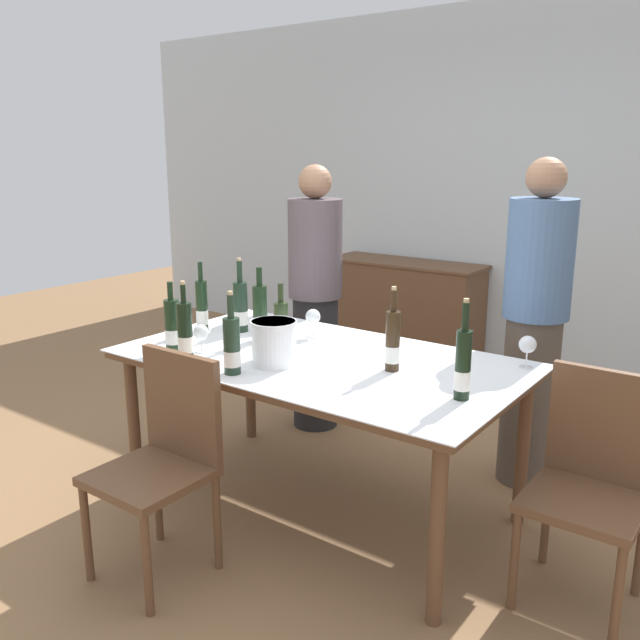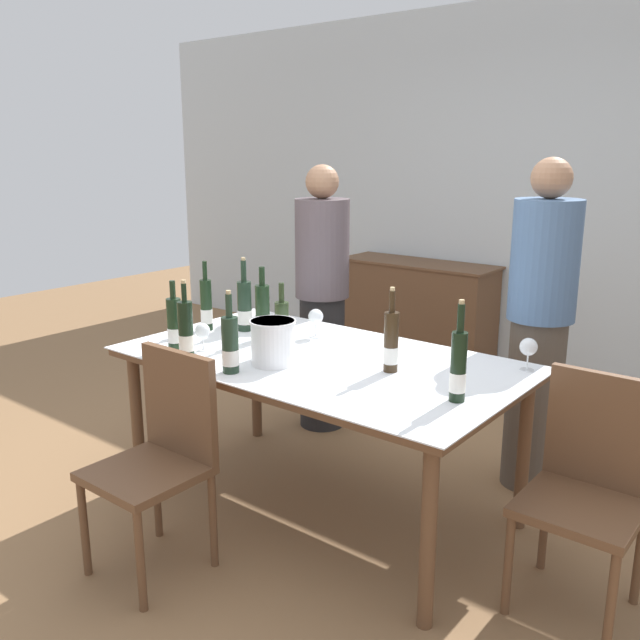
{
  "view_description": "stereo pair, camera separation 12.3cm",
  "coord_description": "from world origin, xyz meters",
  "px_view_note": "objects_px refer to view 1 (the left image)",
  "views": [
    {
      "loc": [
        1.78,
        -2.45,
        1.72
      ],
      "look_at": [
        0.0,
        0.0,
        0.95
      ],
      "focal_mm": 38.0,
      "sensor_mm": 36.0,
      "label": 1
    },
    {
      "loc": [
        1.88,
        -2.37,
        1.72
      ],
      "look_at": [
        0.0,
        0.0,
        0.95
      ],
      "focal_mm": 38.0,
      "sensor_mm": 36.0,
      "label": 2
    }
  ],
  "objects_px": {
    "wine_bottle_0": "(232,347)",
    "wine_bottle_6": "(202,307)",
    "sideboard_cabinet": "(404,310)",
    "chair_near_front": "(165,450)",
    "dining_table": "(320,371)",
    "chair_right_end": "(592,473)",
    "wine_bottle_1": "(463,365)",
    "wine_bottle_7": "(185,333)",
    "wine_bottle_3": "(393,342)",
    "wine_glass_1": "(528,345)",
    "wine_bottle_2": "(281,328)",
    "person_guest_left": "(534,327)",
    "ice_bucket": "(274,342)",
    "person_host": "(315,300)",
    "wine_bottle_8": "(172,326)",
    "wine_glass_0": "(201,333)",
    "wine_bottle_4": "(260,314)",
    "wine_bottle_5": "(241,307)",
    "wine_glass_2": "(313,318)"
  },
  "relations": [
    {
      "from": "wine_bottle_0",
      "to": "wine_bottle_6",
      "type": "xyz_separation_m",
      "value": [
        -0.62,
        0.42,
        0.01
      ]
    },
    {
      "from": "sideboard_cabinet",
      "to": "wine_bottle_8",
      "type": "distance_m",
      "value": 2.8
    },
    {
      "from": "wine_bottle_6",
      "to": "chair_right_end",
      "type": "xyz_separation_m",
      "value": [
        2.02,
        0.08,
        -0.39
      ]
    },
    {
      "from": "wine_bottle_5",
      "to": "ice_bucket",
      "type": "bearing_deg",
      "value": -33.58
    },
    {
      "from": "ice_bucket",
      "to": "wine_glass_0",
      "type": "bearing_deg",
      "value": -172.83
    },
    {
      "from": "wine_bottle_5",
      "to": "person_guest_left",
      "type": "distance_m",
      "value": 1.52
    },
    {
      "from": "wine_bottle_2",
      "to": "chair_right_end",
      "type": "relative_size",
      "value": 0.37
    },
    {
      "from": "wine_bottle_6",
      "to": "wine_glass_1",
      "type": "relative_size",
      "value": 2.54
    },
    {
      "from": "wine_bottle_7",
      "to": "chair_near_front",
      "type": "relative_size",
      "value": 0.4
    },
    {
      "from": "wine_bottle_1",
      "to": "wine_bottle_7",
      "type": "bearing_deg",
      "value": -167.21
    },
    {
      "from": "sideboard_cabinet",
      "to": "wine_bottle_1",
      "type": "relative_size",
      "value": 3.27
    },
    {
      "from": "person_host",
      "to": "person_guest_left",
      "type": "xyz_separation_m",
      "value": [
        1.34,
        0.05,
        0.03
      ]
    },
    {
      "from": "wine_bottle_3",
      "to": "wine_glass_1",
      "type": "height_order",
      "value": "wine_bottle_3"
    },
    {
      "from": "wine_bottle_2",
      "to": "wine_glass_2",
      "type": "height_order",
      "value": "wine_bottle_2"
    },
    {
      "from": "wine_bottle_2",
      "to": "chair_near_front",
      "type": "xyz_separation_m",
      "value": [
        -0.03,
        -0.72,
        -0.37
      ]
    },
    {
      "from": "sideboard_cabinet",
      "to": "wine_bottle_4",
      "type": "bearing_deg",
      "value": -78.69
    },
    {
      "from": "sideboard_cabinet",
      "to": "person_host",
      "type": "height_order",
      "value": "person_host"
    },
    {
      "from": "wine_bottle_0",
      "to": "wine_bottle_2",
      "type": "distance_m",
      "value": 0.37
    },
    {
      "from": "wine_bottle_5",
      "to": "sideboard_cabinet",
      "type": "bearing_deg",
      "value": 96.81
    },
    {
      "from": "wine_bottle_7",
      "to": "chair_right_end",
      "type": "xyz_separation_m",
      "value": [
        1.71,
        0.48,
        -0.39
      ]
    },
    {
      "from": "person_host",
      "to": "sideboard_cabinet",
      "type": "bearing_deg",
      "value": 99.11
    },
    {
      "from": "wine_bottle_0",
      "to": "wine_bottle_8",
      "type": "relative_size",
      "value": 1.08
    },
    {
      "from": "wine_bottle_4",
      "to": "wine_bottle_3",
      "type": "bearing_deg",
      "value": -2.08
    },
    {
      "from": "person_guest_left",
      "to": "wine_bottle_2",
      "type": "bearing_deg",
      "value": -134.68
    },
    {
      "from": "wine_bottle_2",
      "to": "wine_glass_0",
      "type": "xyz_separation_m",
      "value": [
        -0.31,
        -0.22,
        -0.03
      ]
    },
    {
      "from": "wine_bottle_7",
      "to": "person_guest_left",
      "type": "distance_m",
      "value": 1.74
    },
    {
      "from": "dining_table",
      "to": "chair_right_end",
      "type": "height_order",
      "value": "chair_right_end"
    },
    {
      "from": "dining_table",
      "to": "chair_right_end",
      "type": "relative_size",
      "value": 2.08
    },
    {
      "from": "sideboard_cabinet",
      "to": "chair_near_front",
      "type": "xyz_separation_m",
      "value": [
        0.66,
        -3.18,
        0.11
      ]
    },
    {
      "from": "ice_bucket",
      "to": "wine_glass_0",
      "type": "xyz_separation_m",
      "value": [
        -0.41,
        -0.05,
        -0.02
      ]
    },
    {
      "from": "wine_bottle_4",
      "to": "chair_right_end",
      "type": "height_order",
      "value": "wine_bottle_4"
    },
    {
      "from": "wine_bottle_8",
      "to": "wine_bottle_4",
      "type": "bearing_deg",
      "value": 60.43
    },
    {
      "from": "wine_bottle_2",
      "to": "person_guest_left",
      "type": "distance_m",
      "value": 1.29
    },
    {
      "from": "wine_bottle_5",
      "to": "wine_glass_2",
      "type": "xyz_separation_m",
      "value": [
        0.38,
        0.13,
        -0.03
      ]
    },
    {
      "from": "wine_bottle_3",
      "to": "wine_bottle_7",
      "type": "relative_size",
      "value": 1.02
    },
    {
      "from": "wine_bottle_1",
      "to": "wine_glass_0",
      "type": "distance_m",
      "value": 1.29
    },
    {
      "from": "wine_bottle_4",
      "to": "chair_right_end",
      "type": "xyz_separation_m",
      "value": [
        1.65,
        0.03,
        -0.4
      ]
    },
    {
      "from": "wine_bottle_8",
      "to": "wine_glass_0",
      "type": "distance_m",
      "value": 0.15
    },
    {
      "from": "wine_bottle_7",
      "to": "wine_glass_1",
      "type": "distance_m",
      "value": 1.54
    },
    {
      "from": "wine_bottle_4",
      "to": "wine_bottle_6",
      "type": "relative_size",
      "value": 1.0
    },
    {
      "from": "wine_bottle_3",
      "to": "chair_right_end",
      "type": "xyz_separation_m",
      "value": [
        0.86,
        0.06,
        -0.39
      ]
    },
    {
      "from": "wine_bottle_4",
      "to": "wine_bottle_0",
      "type": "bearing_deg",
      "value": -62.09
    },
    {
      "from": "wine_bottle_7",
      "to": "chair_right_end",
      "type": "bearing_deg",
      "value": 15.78
    },
    {
      "from": "wine_glass_0",
      "to": "person_guest_left",
      "type": "xyz_separation_m",
      "value": [
        1.22,
        1.14,
        -0.02
      ]
    },
    {
      "from": "wine_glass_1",
      "to": "wine_bottle_1",
      "type": "bearing_deg",
      "value": -97.41
    },
    {
      "from": "dining_table",
      "to": "wine_bottle_2",
      "type": "distance_m",
      "value": 0.27
    },
    {
      "from": "wine_glass_0",
      "to": "wine_glass_2",
      "type": "bearing_deg",
      "value": 62.56
    },
    {
      "from": "ice_bucket",
      "to": "person_host",
      "type": "height_order",
      "value": "person_host"
    },
    {
      "from": "wine_bottle_5",
      "to": "chair_right_end",
      "type": "xyz_separation_m",
      "value": [
        1.85,
        -0.04,
        -0.39
      ]
    },
    {
      "from": "wine_bottle_7",
      "to": "wine_bottle_5",
      "type": "bearing_deg",
      "value": 104.94
    }
  ]
}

